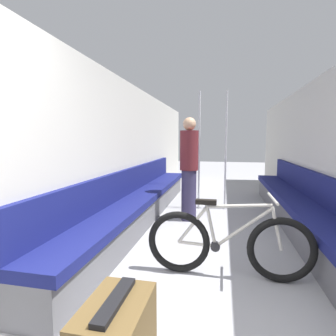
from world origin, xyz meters
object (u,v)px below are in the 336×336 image
bench_seat_row_left (141,203)px  bicycle (228,244)px  grab_pole_far (226,152)px  passenger_standing (189,168)px  bench_seat_row_right (301,211)px  grab_pole_near (199,152)px

bench_seat_row_left → bicycle: bearing=-48.4°
grab_pole_far → bench_seat_row_left: bearing=-142.8°
bicycle → grab_pole_far: bearing=107.8°
grab_pole_far → passenger_standing: size_ratio=1.33×
bench_seat_row_left → bench_seat_row_right: same height
bicycle → grab_pole_far: grab_pole_far is taller
bicycle → grab_pole_near: 2.68m
grab_pole_near → passenger_standing: bearing=-96.6°
bench_seat_row_right → bicycle: bench_seat_row_right is taller
bicycle → passenger_standing: size_ratio=0.94×
grab_pole_far → passenger_standing: 1.04m
bench_seat_row_left → bicycle: (1.37, -1.54, 0.04)m
grab_pole_near → bench_seat_row_left: bearing=-131.1°
bench_seat_row_left → bicycle: 2.06m
grab_pole_near → bench_seat_row_right: bearing=-31.9°
bench_seat_row_left → bench_seat_row_right: bearing=0.0°
bicycle → grab_pole_near: (-0.51, 2.52, 0.76)m
passenger_standing → bicycle: bearing=153.9°
bench_seat_row_left → passenger_standing: (0.76, 0.20, 0.58)m
bench_seat_row_left → grab_pole_far: bearing=37.2°
bicycle → grab_pole_far: (-0.02, 2.57, 0.76)m
grab_pole_near → grab_pole_far: 0.50m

